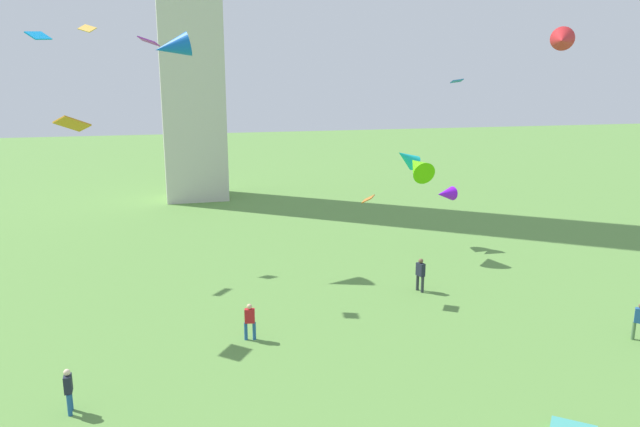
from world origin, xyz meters
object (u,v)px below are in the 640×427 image
Objects in this scene: kite_flying_4 at (445,194)px; person_3 at (640,320)px; kite_flying_2 at (172,47)px; kite_flying_6 at (38,36)px; person_0 at (68,388)px; kite_flying_3 at (562,40)px; person_2 at (250,319)px; kite_flying_11 at (72,124)px; kite_flying_9 at (149,41)px; person_1 at (420,273)px; kite_flying_1 at (407,158)px; kite_flying_5 at (418,167)px; kite_flying_7 at (368,199)px; kite_flying_0 at (87,28)px; kite_flying_10 at (457,81)px.

person_3 is at bearing -11.39° from kite_flying_4.
kite_flying_2 is 1.61× the size of kite_flying_6.
kite_flying_3 reaches higher than person_0.
person_2 is 18.22m from kite_flying_3.
person_0 is 1.03× the size of kite_flying_11.
kite_flying_9 is at bearing -18.92° from kite_flying_2.
person_1 is at bearing 175.38° from kite_flying_3.
kite_flying_1 is 1.41× the size of kite_flying_6.
person_0 is 1.02× the size of kite_flying_4.
kite_flying_9 is (-17.46, 8.64, 0.17)m from kite_flying_3.
kite_flying_11 is at bearing -30.46° from kite_flying_2.
kite_flying_11 reaches higher than person_2.
kite_flying_11 is at bearing 163.42° from person_2.
kite_flying_1 is at bearing 41.72° from kite_flying_9.
kite_flying_3 reaches higher than kite_flying_1.
kite_flying_11 is (2.56, -9.49, -4.23)m from kite_flying_6.
kite_flying_3 reaches higher than kite_flying_11.
kite_flying_5 is 17.36m from kite_flying_9.
person_1 is at bearing -66.31° from person_0.
person_2 is at bearing 40.85° from kite_flying_5.
kite_flying_6 is at bearing 137.52° from person_2.
kite_flying_3 reaches higher than person_3.
kite_flying_4 is at bearing 80.53° from kite_flying_2.
person_3 reaches higher than person_0.
kite_flying_5 is 2.39× the size of kite_flying_7.
kite_flying_7 is (13.62, -11.70, -8.79)m from kite_flying_0.
person_0 is at bearing -80.40° from person_1.
kite_flying_11 reaches higher than kite_flying_4.
person_0 is 0.80× the size of kite_flying_1.
kite_flying_10 is at bearing -132.56° from kite_flying_5.
kite_flying_4 is (21.62, -4.49, -10.26)m from kite_flying_0.
kite_flying_1 is (3.04, 9.12, 4.85)m from person_1.
person_2 is 1.16× the size of kite_flying_6.
kite_flying_1 is at bearing 124.20° from kite_flying_6.
person_1 is at bearing -27.00° from kite_flying_1.
kite_flying_9 reaches higher than kite_flying_4.
kite_flying_0 is 12.54m from kite_flying_11.
person_1 is at bearing 69.23° from kite_flying_5.
kite_flying_11 is at bearing -73.93° from kite_flying_1.
kite_flying_5 is at bearing 51.53° from person_2.
person_3 reaches higher than person_2.
kite_flying_11 reaches higher than person_1.
kite_flying_5 is (-0.39, -2.65, -0.21)m from kite_flying_1.
kite_flying_10 is at bearing 131.19° from kite_flying_4.
kite_flying_5 is (14.45, -2.65, -7.13)m from kite_flying_2.
person_3 is 1.20× the size of kite_flying_6.
kite_flying_2 is 7.18m from kite_flying_6.
kite_flying_3 is 27.08m from kite_flying_6.
kite_flying_2 is at bearing -98.58° from kite_flying_1.
kite_flying_4 is at bearing 129.77° from person_1.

